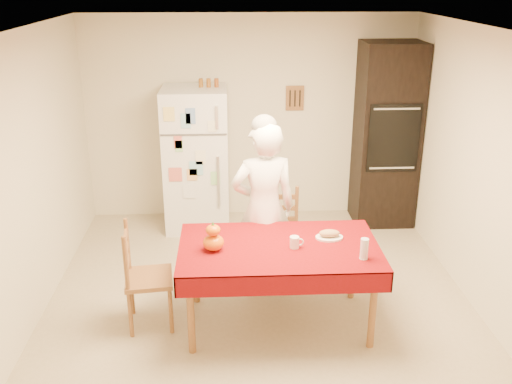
{
  "coord_description": "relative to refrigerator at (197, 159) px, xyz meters",
  "views": [
    {
      "loc": [
        -0.26,
        -4.6,
        2.93
      ],
      "look_at": [
        -0.02,
        0.2,
        1.07
      ],
      "focal_mm": 40.0,
      "sensor_mm": 36.0,
      "label": 1
    }
  ],
  "objects": [
    {
      "name": "bread_loaf",
      "position": [
        1.25,
        -2.04,
        -0.04
      ],
      "size": [
        0.18,
        0.1,
        0.06
      ],
      "primitive_type": "ellipsoid",
      "color": "tan",
      "rests_on": "bread_plate"
    },
    {
      "name": "pumpkin_upper",
      "position": [
        0.24,
        -2.2,
        0.09
      ],
      "size": [
        0.12,
        0.12,
        0.09
      ],
      "primitive_type": "ellipsoid",
      "color": "#C95304",
      "rests_on": "pumpkin_lower"
    },
    {
      "name": "spice_jar_left",
      "position": [
        0.08,
        0.05,
        0.9
      ],
      "size": [
        0.05,
        0.05,
        0.1
      ],
      "primitive_type": "cylinder",
      "color": "brown",
      "rests_on": "refrigerator"
    },
    {
      "name": "chair_far",
      "position": [
        0.87,
        -1.33,
        -0.34
      ],
      "size": [
        0.44,
        0.42,
        0.95
      ],
      "rotation": [
        0.0,
        0.0,
        -0.05
      ],
      "color": "brown",
      "rests_on": "floor"
    },
    {
      "name": "oven_cabinet",
      "position": [
        2.28,
        0.05,
        0.25
      ],
      "size": [
        0.7,
        0.62,
        2.2
      ],
      "color": "black",
      "rests_on": "floor"
    },
    {
      "name": "floor",
      "position": [
        0.65,
        -1.88,
        -0.85
      ],
      "size": [
        4.5,
        4.5,
        0.0
      ],
      "primitive_type": "plane",
      "color": "tan",
      "rests_on": "ground"
    },
    {
      "name": "pumpkin_lower",
      "position": [
        0.24,
        -2.2,
        -0.02
      ],
      "size": [
        0.18,
        0.18,
        0.13
      ],
      "primitive_type": "ellipsoid",
      "color": "#C53904",
      "rests_on": "dining_table"
    },
    {
      "name": "spice_jar_mid",
      "position": [
        0.17,
        0.05,
        0.9
      ],
      "size": [
        0.05,
        0.05,
        0.1
      ],
      "primitive_type": "cylinder",
      "color": "brown",
      "rests_on": "refrigerator"
    },
    {
      "name": "chair_left",
      "position": [
        -0.39,
        -2.11,
        -0.34
      ],
      "size": [
        0.45,
        0.46,
        0.95
      ],
      "rotation": [
        0.0,
        0.0,
        1.69
      ],
      "color": "brown",
      "rests_on": "floor"
    },
    {
      "name": "bread_plate",
      "position": [
        1.25,
        -2.04,
        -0.08
      ],
      "size": [
        0.24,
        0.24,
        0.02
      ],
      "primitive_type": "cylinder",
      "color": "white",
      "rests_on": "dining_table"
    },
    {
      "name": "room_shell",
      "position": [
        0.65,
        -1.88,
        0.77
      ],
      "size": [
        4.02,
        4.52,
        2.51
      ],
      "color": "beige",
      "rests_on": "ground"
    },
    {
      "name": "coffee_mug",
      "position": [
        0.92,
        -2.2,
        -0.04
      ],
      "size": [
        0.08,
        0.08,
        0.1
      ],
      "primitive_type": "cylinder",
      "color": "white",
      "rests_on": "dining_table"
    },
    {
      "name": "refrigerator",
      "position": [
        0.0,
        0.0,
        0.0
      ],
      "size": [
        0.75,
        0.74,
        1.7
      ],
      "color": "white",
      "rests_on": "floor"
    },
    {
      "name": "spice_jar_right",
      "position": [
        0.26,
        0.05,
        0.9
      ],
      "size": [
        0.05,
        0.05,
        0.1
      ],
      "primitive_type": "cylinder",
      "color": "brown",
      "rests_on": "refrigerator"
    },
    {
      "name": "wine_glass",
      "position": [
        1.46,
        -2.42,
        -0.0
      ],
      "size": [
        0.07,
        0.07,
        0.18
      ],
      "primitive_type": "cylinder",
      "color": "silver",
      "rests_on": "dining_table"
    },
    {
      "name": "dining_table",
      "position": [
        0.8,
        -2.16,
        -0.16
      ],
      "size": [
        1.7,
        1.0,
        0.76
      ],
      "color": "brown",
      "rests_on": "floor"
    },
    {
      "name": "seated_woman",
      "position": [
        0.7,
        -1.55,
        -0.0
      ],
      "size": [
        0.67,
        0.49,
        1.7
      ],
      "primitive_type": "imported",
      "rotation": [
        0.0,
        0.0,
        3.28
      ],
      "color": "white",
      "rests_on": "floor"
    }
  ]
}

